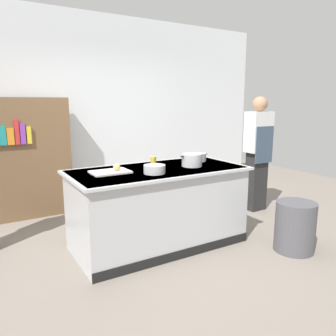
% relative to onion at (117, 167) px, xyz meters
% --- Properties ---
extents(ground_plane, '(10.00, 10.00, 0.00)m').
position_rel_onion_xyz_m(ground_plane, '(0.47, -0.05, -0.96)').
color(ground_plane, slate).
extents(back_wall, '(6.40, 0.12, 3.00)m').
position_rel_onion_xyz_m(back_wall, '(0.47, 2.05, 0.54)').
color(back_wall, silver).
rests_on(back_wall, ground_plane).
extents(counter_island, '(1.98, 0.98, 0.90)m').
position_rel_onion_xyz_m(counter_island, '(0.47, -0.05, -0.49)').
color(counter_island, '#B7BABF').
rests_on(counter_island, ground_plane).
extents(cutting_board, '(0.40, 0.28, 0.02)m').
position_rel_onion_xyz_m(cutting_board, '(-0.07, 0.02, -0.05)').
color(cutting_board, silver).
rests_on(cutting_board, counter_island).
extents(onion, '(0.08, 0.08, 0.08)m').
position_rel_onion_xyz_m(onion, '(0.00, 0.00, 0.00)').
color(onion, tan).
rests_on(onion, cutting_board).
extents(stock_pot, '(0.30, 0.24, 0.15)m').
position_rel_onion_xyz_m(stock_pot, '(0.88, -0.12, 0.01)').
color(stock_pot, '#B7BABF').
rests_on(stock_pot, counter_island).
extents(sauce_pan, '(0.25, 0.19, 0.10)m').
position_rel_onion_xyz_m(sauce_pan, '(1.16, 0.12, -0.01)').
color(sauce_pan, '#99999E').
rests_on(sauce_pan, counter_island).
extents(mixing_bowl, '(0.23, 0.23, 0.09)m').
position_rel_onion_xyz_m(mixing_bowl, '(0.32, -0.25, -0.01)').
color(mixing_bowl, '#B7BABF').
rests_on(mixing_bowl, counter_island).
extents(juice_cup, '(0.07, 0.07, 0.10)m').
position_rel_onion_xyz_m(juice_cup, '(0.54, 0.19, -0.01)').
color(juice_cup, yellow).
rests_on(juice_cup, counter_island).
extents(trash_bin, '(0.44, 0.44, 0.56)m').
position_rel_onion_xyz_m(trash_bin, '(1.69, -0.98, -0.68)').
color(trash_bin, '#4C4C51').
rests_on(trash_bin, ground_plane).
extents(person_chef, '(0.38, 0.25, 1.72)m').
position_rel_onion_xyz_m(person_chef, '(2.39, 0.31, -0.04)').
color(person_chef, '#252525').
rests_on(person_chef, ground_plane).
extents(bookshelf, '(1.10, 0.31, 1.70)m').
position_rel_onion_xyz_m(bookshelf, '(-0.60, 1.75, -0.11)').
color(bookshelf, brown).
rests_on(bookshelf, ground_plane).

